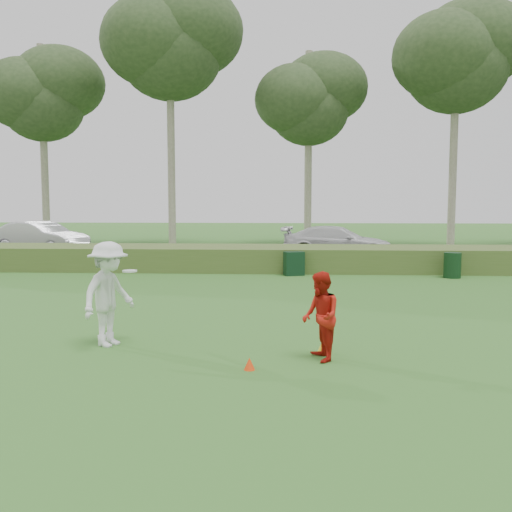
# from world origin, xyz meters

# --- Properties ---
(ground) EXTENTS (120.00, 120.00, 0.00)m
(ground) POSITION_xyz_m (0.00, 0.00, 0.00)
(ground) COLOR #296220
(ground) RESTS_ON ground
(reed_strip) EXTENTS (80.00, 3.00, 0.90)m
(reed_strip) POSITION_xyz_m (0.00, 12.00, 0.45)
(reed_strip) COLOR #415C25
(reed_strip) RESTS_ON ground
(park_road) EXTENTS (80.00, 6.00, 0.06)m
(park_road) POSITION_xyz_m (0.00, 17.00, 0.03)
(park_road) COLOR #2D2D2D
(park_road) RESTS_ON ground
(tree_2) EXTENTS (6.50, 6.50, 12.00)m
(tree_2) POSITION_xyz_m (-14.00, 24.00, 8.97)
(tree_2) COLOR gray
(tree_2) RESTS_ON ground
(tree_3) EXTENTS (7.80, 7.80, 15.50)m
(tree_3) POSITION_xyz_m (-6.00, 23.00, 11.60)
(tree_3) COLOR gray
(tree_3) RESTS_ON ground
(tree_4) EXTENTS (6.24, 6.24, 11.50)m
(tree_4) POSITION_xyz_m (2.00, 24.50, 8.59)
(tree_4) COLOR gray
(tree_4) RESTS_ON ground
(tree_5) EXTENTS (7.28, 7.28, 14.00)m
(tree_5) POSITION_xyz_m (10.00, 22.50, 10.47)
(tree_5) COLOR gray
(tree_5) RESTS_ON ground
(player_white) EXTENTS (1.16, 1.43, 1.93)m
(player_white) POSITION_xyz_m (-2.50, 0.00, 0.97)
(player_white) COLOR white
(player_white) RESTS_ON ground
(player_red) EXTENTS (0.72, 0.84, 1.50)m
(player_red) POSITION_xyz_m (1.35, -0.78, 0.75)
(player_red) COLOR red
(player_red) RESTS_ON ground
(cone_orange) EXTENTS (0.18, 0.18, 0.20)m
(cone_orange) POSITION_xyz_m (0.20, -1.39, 0.10)
(cone_orange) COLOR #F93C0D
(cone_orange) RESTS_ON ground
(cone_yellow) EXTENTS (0.19, 0.19, 0.21)m
(cone_yellow) POSITION_xyz_m (1.42, -0.28, 0.10)
(cone_yellow) COLOR yellow
(cone_yellow) RESTS_ON ground
(utility_cabinet) EXTENTS (0.78, 0.61, 0.86)m
(utility_cabinet) POSITION_xyz_m (1.02, 10.26, 0.43)
(utility_cabinet) COLOR black
(utility_cabinet) RESTS_ON ground
(trash_bin) EXTENTS (0.62, 0.62, 0.89)m
(trash_bin) POSITION_xyz_m (6.54, 9.91, 0.44)
(trash_bin) COLOR black
(trash_bin) RESTS_ON ground
(car_mid) EXTENTS (5.24, 3.35, 1.63)m
(car_mid) POSITION_xyz_m (-11.27, 16.96, 0.88)
(car_mid) COLOR silver
(car_mid) RESTS_ON park_road
(car_right) EXTENTS (5.31, 2.76, 1.47)m
(car_right) POSITION_xyz_m (3.08, 16.05, 0.80)
(car_right) COLOR silver
(car_right) RESTS_ON park_road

